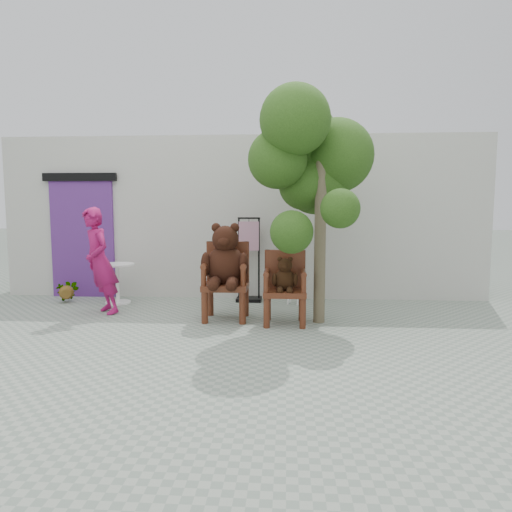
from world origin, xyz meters
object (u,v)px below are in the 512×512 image
at_px(chair_small, 285,282).
at_px(display_stand, 249,269).
at_px(person, 100,262).
at_px(stool_bucket, 294,268).
at_px(chair_big, 226,266).
at_px(tree, 310,159).
at_px(cafe_table, 117,279).

bearing_deg(chair_small, display_stand, 112.61).
height_order(person, stool_bucket, person).
xyz_separation_m(chair_big, stool_bucket, (1.05, 1.17, -0.18)).
bearing_deg(display_stand, chair_big, -98.74).
relative_size(person, display_stand, 1.11).
bearing_deg(tree, chair_small, -136.49).
bearing_deg(stool_bucket, chair_small, -96.71).
xyz_separation_m(cafe_table, display_stand, (2.30, 0.35, 0.14)).
xyz_separation_m(chair_small, person, (-2.91, 0.39, 0.23)).
xyz_separation_m(chair_small, display_stand, (-0.65, 1.56, -0.03)).
relative_size(person, stool_bucket, 1.16).
bearing_deg(stool_bucket, tree, -78.60).
relative_size(display_stand, tree, 0.45).
bearing_deg(stool_bucket, chair_big, -131.77).
distance_m(display_stand, stool_bucket, 0.84).
xyz_separation_m(person, tree, (3.27, -0.04, 1.56)).
height_order(chair_small, person, person).
bearing_deg(person, chair_small, 37.91).
distance_m(chair_small, person, 2.94).
xyz_separation_m(person, cafe_table, (-0.05, 0.83, -0.40)).
xyz_separation_m(chair_small, stool_bucket, (0.16, 1.35, 0.03)).
height_order(cafe_table, display_stand, display_stand).
bearing_deg(display_stand, stool_bucket, -13.60).
height_order(chair_big, cafe_table, chair_big).
bearing_deg(display_stand, person, -151.41).
distance_m(chair_big, chair_small, 0.93).
bearing_deg(chair_small, chair_big, 168.57).
xyz_separation_m(cafe_table, stool_bucket, (3.11, 0.14, 0.20)).
bearing_deg(person, chair_big, 39.64).
relative_size(chair_big, person, 0.87).
distance_m(person, tree, 3.62).
xyz_separation_m(display_stand, tree, (1.01, -1.22, 1.82)).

